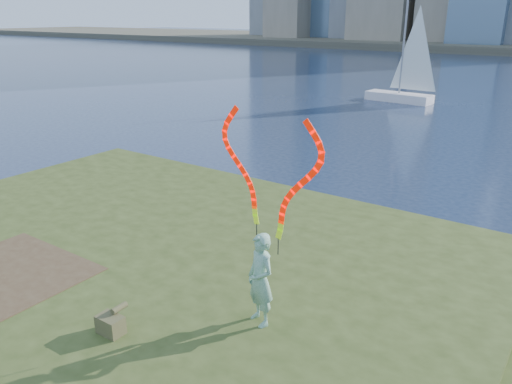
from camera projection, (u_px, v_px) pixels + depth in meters
The scene contains 6 objects.
ground at pixel (185, 277), 12.00m from camera, with size 320.00×320.00×0.00m, color #1B2944.
grassy_knoll at pixel (107, 309), 10.12m from camera, with size 20.00×18.00×0.80m.
dirt_patch at pixel (1, 276), 10.45m from camera, with size 3.20×3.00×0.02m, color #47331E.
woman_with_ribbons at pixel (262, 251), 8.44m from camera, with size 1.91×0.88×4.08m.
canvas_bag at pixel (111, 323), 8.55m from camera, with size 0.46×0.53×0.44m.
sailboat at pixel (403, 84), 35.25m from camera, with size 5.00×1.93×7.51m.
Camera 1 is at (7.48, -7.70, 6.00)m, focal length 35.00 mm.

